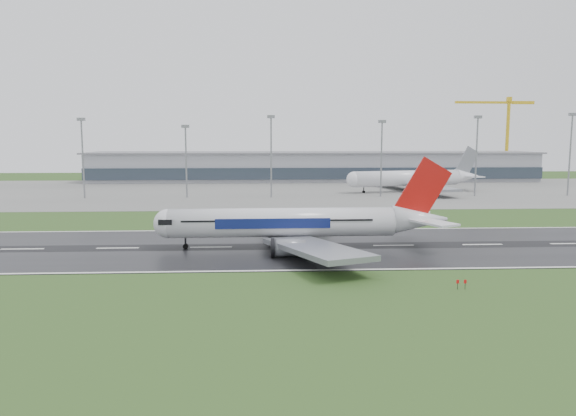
{
  "coord_description": "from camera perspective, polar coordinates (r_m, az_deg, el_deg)",
  "views": [
    {
      "loc": [
        -29.15,
        -117.71,
        23.73
      ],
      "look_at": [
        -22.68,
        12.0,
        7.0
      ],
      "focal_mm": 34.3,
      "sensor_mm": 36.0,
      "label": 1
    }
  ],
  "objects": [
    {
      "name": "apron",
      "position": [
        245.6,
        3.97,
        1.79
      ],
      "size": [
        400.0,
        130.0,
        0.08
      ],
      "primitive_type": "cube",
      "color": "slate",
      "rests_on": "ground"
    },
    {
      "name": "main_airliner",
      "position": [
        117.59,
        1.55,
        0.35
      ],
      "size": [
        63.94,
        60.96,
        18.66
      ],
      "primitive_type": null,
      "rotation": [
        0.0,
        0.0,
        0.01
      ],
      "color": "silver",
      "rests_on": "runway"
    },
    {
      "name": "floodmast_2",
      "position": [
        217.9,
        -1.76,
        5.19
      ],
      "size": [
        0.64,
        0.64,
        31.16
      ],
      "primitive_type": "cylinder",
      "color": "gray",
      "rests_on": "ground"
    },
    {
      "name": "floodmast_3",
      "position": [
        223.16,
        9.65,
        4.91
      ],
      "size": [
        0.64,
        0.64,
        29.34
      ],
      "primitive_type": "cylinder",
      "color": "gray",
      "rests_on": "ground"
    },
    {
      "name": "terminal",
      "position": [
        304.54,
        2.65,
        4.28
      ],
      "size": [
        240.0,
        36.0,
        15.0
      ],
      "primitive_type": "cube",
      "color": "gray",
      "rests_on": "ground"
    },
    {
      "name": "runway",
      "position": [
        123.56,
        10.87,
        -3.84
      ],
      "size": [
        400.0,
        45.0,
        0.1
      ],
      "primitive_type": "cube",
      "color": "black",
      "rests_on": "ground"
    },
    {
      "name": "floodmast_4",
      "position": [
        234.5,
        18.93,
        4.96
      ],
      "size": [
        0.64,
        0.64,
        31.2
      ],
      "primitive_type": "cylinder",
      "color": "gray",
      "rests_on": "ground"
    },
    {
      "name": "tower_crane",
      "position": [
        349.08,
        21.78,
        6.76
      ],
      "size": [
        47.64,
        4.54,
        46.75
      ],
      "primitive_type": null,
      "rotation": [
        0.0,
        0.0,
        0.04
      ],
      "color": "gold",
      "rests_on": "ground"
    },
    {
      "name": "floodmast_5",
      "position": [
        251.39,
        27.19,
        4.81
      ],
      "size": [
        0.64,
        0.64,
        32.3
      ],
      "primitive_type": "cylinder",
      "color": "gray",
      "rests_on": "ground"
    },
    {
      "name": "parked_airliner",
      "position": [
        246.6,
        12.78,
        3.87
      ],
      "size": [
        76.96,
        73.62,
        19.02
      ],
      "primitive_type": null,
      "rotation": [
        0.0,
        0.0,
        0.23
      ],
      "color": "silver",
      "rests_on": "apron"
    },
    {
      "name": "ground",
      "position": [
        123.56,
        10.87,
        -3.87
      ],
      "size": [
        520.0,
        520.0,
        0.0
      ],
      "primitive_type": "plane",
      "color": "#274619",
      "rests_on": "ground"
    },
    {
      "name": "floodmast_1",
      "position": [
        219.88,
        -10.51,
        4.6
      ],
      "size": [
        0.64,
        0.64,
        27.38
      ],
      "primitive_type": "cylinder",
      "color": "gray",
      "rests_on": "ground"
    },
    {
      "name": "floodmast_0",
      "position": [
        228.54,
        -20.49,
        4.69
      ],
      "size": [
        0.64,
        0.64,
        30.02
      ],
      "primitive_type": "cylinder",
      "color": "gray",
      "rests_on": "ground"
    }
  ]
}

